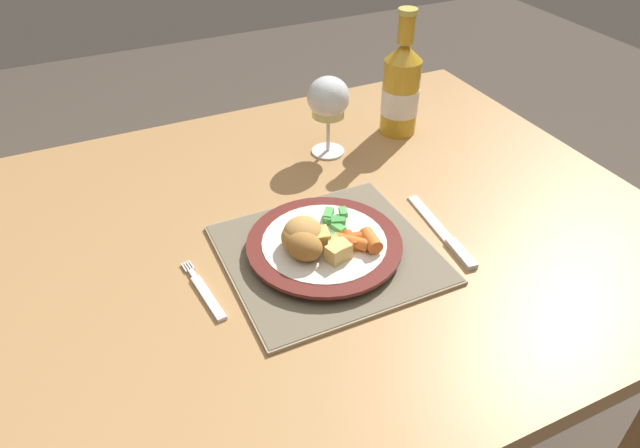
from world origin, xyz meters
name	(u,v)px	position (x,y,z in m)	size (l,w,h in m)	color
dining_table	(322,267)	(0.00, 0.00, 0.64)	(1.11, 0.90, 0.74)	#AD7F4C
placemat	(328,254)	(-0.03, -0.08, 0.74)	(0.31, 0.29, 0.01)	gray
dinner_plate	(324,246)	(-0.03, -0.08, 0.76)	(0.24, 0.24, 0.02)	white
breaded_croquettes	(302,238)	(-0.07, -0.08, 0.79)	(0.09, 0.11, 0.04)	#A87033
green_beans_pile	(335,223)	(0.00, -0.05, 0.77)	(0.06, 0.09, 0.01)	#4CA84C
glazed_carrots	(359,240)	(0.01, -0.11, 0.78)	(0.06, 0.06, 0.02)	#CC5119
fork	(206,293)	(-0.22, -0.08, 0.74)	(0.03, 0.14, 0.01)	silver
table_knife	(446,236)	(0.16, -0.12, 0.74)	(0.04, 0.20, 0.01)	silver
wine_glass	(328,101)	(0.11, 0.20, 0.85)	(0.08, 0.08, 0.16)	silver
bottle	(401,89)	(0.28, 0.22, 0.83)	(0.08, 0.08, 0.25)	gold
roast_potatoes	(332,246)	(-0.03, -0.11, 0.78)	(0.05, 0.07, 0.03)	#E5BC66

